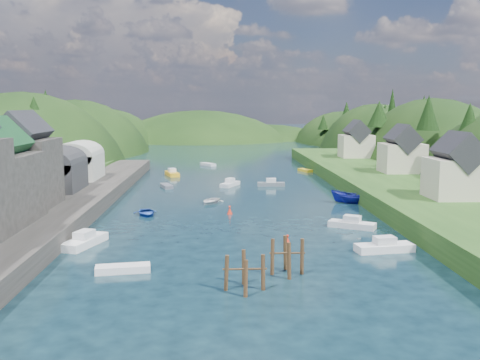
{
  "coord_description": "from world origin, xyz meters",
  "views": [
    {
      "loc": [
        -2.98,
        -43.12,
        14.0
      ],
      "look_at": [
        0.0,
        28.0,
        4.0
      ],
      "focal_mm": 40.0,
      "sensor_mm": 36.0,
      "label": 1
    }
  ],
  "objects_px": {
    "channel_buoy_near": "(287,240)",
    "piling_cluster_near": "(245,276)",
    "piling_cluster_far": "(287,260)",
    "channel_buoy_far": "(230,210)"
  },
  "relations": [
    {
      "from": "piling_cluster_near",
      "to": "piling_cluster_far",
      "type": "distance_m",
      "value": 5.24
    },
    {
      "from": "channel_buoy_near",
      "to": "piling_cluster_far",
      "type": "bearing_deg",
      "value": -97.61
    },
    {
      "from": "channel_buoy_far",
      "to": "piling_cluster_far",
      "type": "bearing_deg",
      "value": -80.43
    },
    {
      "from": "piling_cluster_near",
      "to": "channel_buoy_near",
      "type": "bearing_deg",
      "value": 69.07
    },
    {
      "from": "piling_cluster_far",
      "to": "channel_buoy_far",
      "type": "xyz_separation_m",
      "value": [
        -4.22,
        25.02,
        -0.76
      ]
    },
    {
      "from": "piling_cluster_far",
      "to": "channel_buoy_far",
      "type": "height_order",
      "value": "piling_cluster_far"
    },
    {
      "from": "piling_cluster_near",
      "to": "piling_cluster_far",
      "type": "bearing_deg",
      "value": 44.66
    },
    {
      "from": "piling_cluster_near",
      "to": "channel_buoy_far",
      "type": "distance_m",
      "value": 28.72
    },
    {
      "from": "piling_cluster_near",
      "to": "piling_cluster_far",
      "type": "relative_size",
      "value": 0.93
    },
    {
      "from": "channel_buoy_near",
      "to": "piling_cluster_near",
      "type": "bearing_deg",
      "value": -110.93
    }
  ]
}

